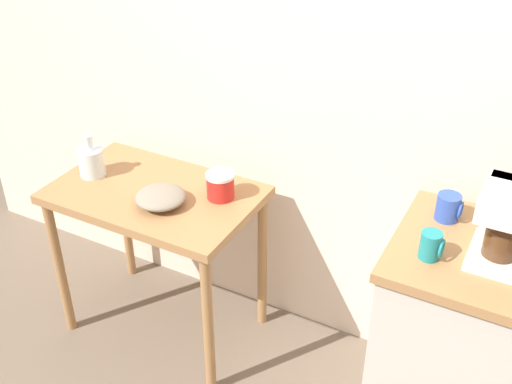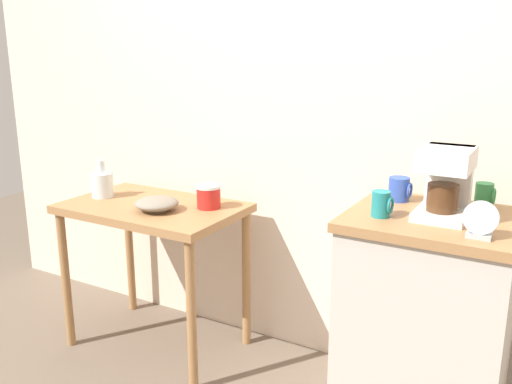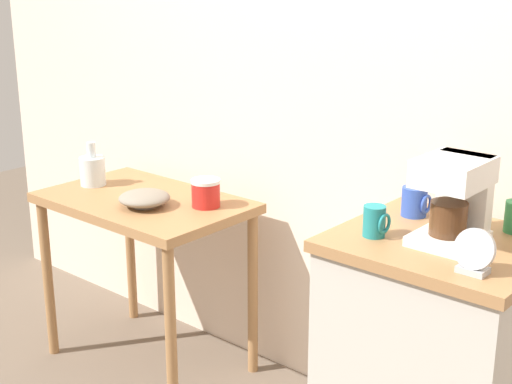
{
  "view_description": "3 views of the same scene",
  "coord_description": "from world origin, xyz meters",
  "px_view_note": "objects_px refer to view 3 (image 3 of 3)",
  "views": [
    {
      "loc": [
        0.8,
        -1.82,
        2.17
      ],
      "look_at": [
        -0.13,
        -0.08,
        0.93
      ],
      "focal_mm": 43.69,
      "sensor_mm": 36.0,
      "label": 1
    },
    {
      "loc": [
        1.1,
        -2.05,
        1.52
      ],
      "look_at": [
        -0.02,
        -0.09,
        0.92
      ],
      "focal_mm": 38.39,
      "sensor_mm": 36.0,
      "label": 2
    },
    {
      "loc": [
        1.65,
        -1.99,
        1.71
      ],
      "look_at": [
        0.01,
        -0.08,
        0.93
      ],
      "focal_mm": 52.26,
      "sensor_mm": 36.0,
      "label": 3
    }
  ],
  "objects_px": {
    "canister_enamel": "(206,193)",
    "coffee_maker": "(455,196)",
    "glass_carafe_vase": "(93,170)",
    "bowl_stoneware": "(144,198)",
    "mug_blue": "(415,202)",
    "table_clock": "(474,254)",
    "mug_dark_teal": "(375,221)"
  },
  "relations": [
    {
      "from": "canister_enamel",
      "to": "coffee_maker",
      "type": "height_order",
      "value": "coffee_maker"
    },
    {
      "from": "glass_carafe_vase",
      "to": "coffee_maker",
      "type": "height_order",
      "value": "coffee_maker"
    },
    {
      "from": "bowl_stoneware",
      "to": "canister_enamel",
      "type": "height_order",
      "value": "canister_enamel"
    },
    {
      "from": "coffee_maker",
      "to": "mug_blue",
      "type": "relative_size",
      "value": 2.68
    },
    {
      "from": "glass_carafe_vase",
      "to": "canister_enamel",
      "type": "relative_size",
      "value": 1.63
    },
    {
      "from": "bowl_stoneware",
      "to": "glass_carafe_vase",
      "type": "height_order",
      "value": "glass_carafe_vase"
    },
    {
      "from": "canister_enamel",
      "to": "coffee_maker",
      "type": "bearing_deg",
      "value": -4.15
    },
    {
      "from": "table_clock",
      "to": "mug_blue",
      "type": "bearing_deg",
      "value": 138.0
    },
    {
      "from": "canister_enamel",
      "to": "coffee_maker",
      "type": "relative_size",
      "value": 0.46
    },
    {
      "from": "bowl_stoneware",
      "to": "table_clock",
      "type": "xyz_separation_m",
      "value": [
        1.44,
        -0.1,
        0.17
      ]
    },
    {
      "from": "coffee_maker",
      "to": "mug_dark_teal",
      "type": "height_order",
      "value": "coffee_maker"
    },
    {
      "from": "glass_carafe_vase",
      "to": "coffee_maker",
      "type": "relative_size",
      "value": 0.75
    },
    {
      "from": "canister_enamel",
      "to": "mug_blue",
      "type": "distance_m",
      "value": 0.92
    },
    {
      "from": "bowl_stoneware",
      "to": "mug_blue",
      "type": "bearing_deg",
      "value": 11.32
    },
    {
      "from": "bowl_stoneware",
      "to": "table_clock",
      "type": "distance_m",
      "value": 1.46
    },
    {
      "from": "bowl_stoneware",
      "to": "glass_carafe_vase",
      "type": "xyz_separation_m",
      "value": [
        -0.41,
        0.06,
        0.03
      ]
    },
    {
      "from": "mug_dark_teal",
      "to": "table_clock",
      "type": "height_order",
      "value": "table_clock"
    },
    {
      "from": "glass_carafe_vase",
      "to": "mug_blue",
      "type": "xyz_separation_m",
      "value": [
        1.5,
        0.16,
        0.13
      ]
    },
    {
      "from": "coffee_maker",
      "to": "mug_blue",
      "type": "height_order",
      "value": "coffee_maker"
    },
    {
      "from": "mug_blue",
      "to": "table_clock",
      "type": "bearing_deg",
      "value": -42.0
    },
    {
      "from": "bowl_stoneware",
      "to": "mug_blue",
      "type": "distance_m",
      "value": 1.12
    },
    {
      "from": "glass_carafe_vase",
      "to": "table_clock",
      "type": "bearing_deg",
      "value": -4.85
    },
    {
      "from": "glass_carafe_vase",
      "to": "table_clock",
      "type": "distance_m",
      "value": 1.86
    },
    {
      "from": "mug_dark_teal",
      "to": "table_clock",
      "type": "distance_m",
      "value": 0.36
    },
    {
      "from": "bowl_stoneware",
      "to": "coffee_maker",
      "type": "relative_size",
      "value": 0.8
    },
    {
      "from": "glass_carafe_vase",
      "to": "coffee_maker",
      "type": "xyz_separation_m",
      "value": [
        1.7,
        0.03,
        0.22
      ]
    },
    {
      "from": "mug_dark_teal",
      "to": "coffee_maker",
      "type": "bearing_deg",
      "value": 29.99
    },
    {
      "from": "glass_carafe_vase",
      "to": "mug_blue",
      "type": "height_order",
      "value": "mug_blue"
    },
    {
      "from": "glass_carafe_vase",
      "to": "mug_blue",
      "type": "distance_m",
      "value": 1.51
    },
    {
      "from": "bowl_stoneware",
      "to": "coffee_maker",
      "type": "distance_m",
      "value": 1.32
    },
    {
      "from": "glass_carafe_vase",
      "to": "mug_dark_teal",
      "type": "height_order",
      "value": "mug_dark_teal"
    },
    {
      "from": "mug_blue",
      "to": "table_clock",
      "type": "xyz_separation_m",
      "value": [
        0.35,
        -0.32,
        0.01
      ]
    }
  ]
}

